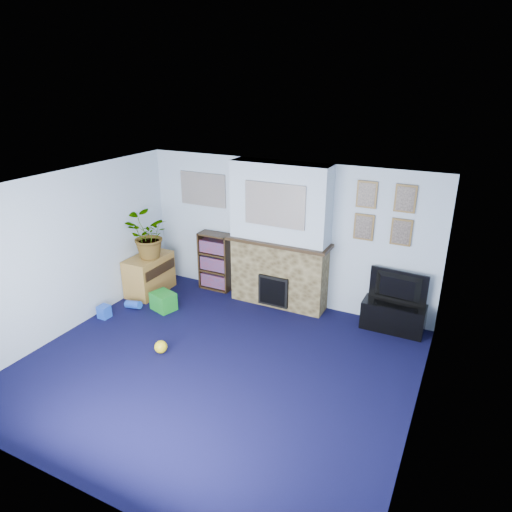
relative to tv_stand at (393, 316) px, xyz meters
The scene contains 26 objects.
floor 2.79m from the tv_stand, 133.22° to the right, with size 5.00×4.50×0.01m, color black.
ceiling 3.53m from the tv_stand, 133.22° to the right, with size 5.00×4.50×0.01m, color white.
wall_back 2.15m from the tv_stand, behind, with size 5.00×0.04×2.40m, color silver.
wall_front 4.79m from the tv_stand, 114.02° to the right, with size 5.00×0.04×2.40m, color silver.
wall_left 4.95m from the tv_stand, 155.27° to the right, with size 0.04×4.50×2.40m, color silver.
wall_right 2.33m from the tv_stand, 73.73° to the right, with size 0.04×4.50×2.40m, color silver.
chimney_breast 2.14m from the tv_stand, behind, with size 1.72×0.50×2.40m.
collage_main 2.47m from the tv_stand, behind, with size 1.00×0.03×0.68m, color gray.
collage_left 3.80m from the tv_stand, behind, with size 0.90×0.03×0.58m, color gray.
portrait_tl 1.89m from the tv_stand, 161.78° to the left, with size 0.30×0.03×0.40m, color brown.
portrait_tr 1.79m from the tv_stand, 106.05° to the left, with size 0.30×0.03×0.40m, color brown.
portrait_bl 1.43m from the tv_stand, 161.78° to the left, with size 0.30×0.03×0.40m, color brown.
portrait_br 1.29m from the tv_stand, 106.05° to the left, with size 0.30×0.03×0.40m, color brown.
tv_stand is the anchor object (origin of this frame).
television 0.46m from the tv_stand, 90.00° to the left, with size 0.86×0.11×0.49m, color black.
bookshelf 3.18m from the tv_stand, behind, with size 0.58×0.28×1.05m.
sideboard 4.19m from the tv_stand, behind, with size 0.49×0.88×0.68m, color #AA7D36.
potted_plant 4.23m from the tv_stand, behind, with size 0.72×0.62×0.80m, color #26661E.
mantel_clock 2.20m from the tv_stand, behind, with size 0.10×0.06×0.14m, color gold.
mantel_candle 1.84m from the tv_stand, behind, with size 0.05×0.05×0.15m, color #B2BFC6.
mantel_teddy 2.65m from the tv_stand, behind, with size 0.13×0.13×0.13m, color gray.
mantel_can 1.53m from the tv_stand, behind, with size 0.05×0.05×0.11m, color blue.
green_crate 3.67m from the tv_stand, 163.71° to the right, with size 0.37×0.30×0.30m, color #198C26.
toy_ball 3.47m from the tv_stand, 143.06° to the right, with size 0.18×0.18×0.18m, color yellow.
toy_block 4.53m from the tv_stand, 158.25° to the right, with size 0.17×0.17×0.21m, color blue.
toy_tube 4.19m from the tv_stand, 162.91° to the right, with size 0.13×0.13×0.29m, color blue.
Camera 1 is at (2.76, -4.36, 3.60)m, focal length 32.00 mm.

